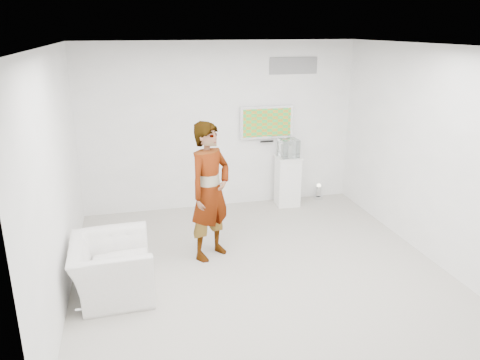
{
  "coord_description": "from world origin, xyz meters",
  "views": [
    {
      "loc": [
        -1.64,
        -5.66,
        3.21
      ],
      "look_at": [
        -0.1,
        0.6,
        1.1
      ],
      "focal_mm": 35.0,
      "sensor_mm": 36.0,
      "label": 1
    }
  ],
  "objects_px": {
    "tv": "(266,122)",
    "person": "(210,191)",
    "floor_uplight": "(319,192)",
    "armchair": "(112,268)",
    "pedestal": "(287,181)"
  },
  "relations": [
    {
      "from": "tv",
      "to": "person",
      "type": "relative_size",
      "value": 0.5
    },
    {
      "from": "tv",
      "to": "floor_uplight",
      "type": "xyz_separation_m",
      "value": [
        1.06,
        -0.1,
        -1.4
      ]
    },
    {
      "from": "armchair",
      "to": "floor_uplight",
      "type": "xyz_separation_m",
      "value": [
        3.86,
        2.58,
        -0.21
      ]
    },
    {
      "from": "floor_uplight",
      "to": "pedestal",
      "type": "bearing_deg",
      "value": -168.95
    },
    {
      "from": "floor_uplight",
      "to": "armchair",
      "type": "bearing_deg",
      "value": -146.21
    },
    {
      "from": "armchair",
      "to": "pedestal",
      "type": "bearing_deg",
      "value": -53.93
    },
    {
      "from": "tv",
      "to": "floor_uplight",
      "type": "bearing_deg",
      "value": -5.55
    },
    {
      "from": "pedestal",
      "to": "floor_uplight",
      "type": "distance_m",
      "value": 0.78
    },
    {
      "from": "person",
      "to": "pedestal",
      "type": "bearing_deg",
      "value": 7.75
    },
    {
      "from": "armchair",
      "to": "pedestal",
      "type": "xyz_separation_m",
      "value": [
        3.16,
        2.45,
        0.11
      ]
    },
    {
      "from": "person",
      "to": "armchair",
      "type": "height_order",
      "value": "person"
    },
    {
      "from": "pedestal",
      "to": "armchair",
      "type": "bearing_deg",
      "value": -142.25
    },
    {
      "from": "person",
      "to": "floor_uplight",
      "type": "xyz_separation_m",
      "value": [
        2.47,
        1.86,
        -0.85
      ]
    },
    {
      "from": "tv",
      "to": "armchair",
      "type": "relative_size",
      "value": 0.91
    },
    {
      "from": "tv",
      "to": "armchair",
      "type": "distance_m",
      "value": 4.06
    }
  ]
}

